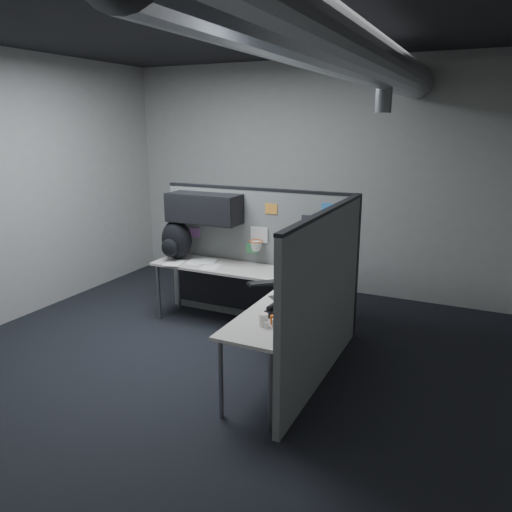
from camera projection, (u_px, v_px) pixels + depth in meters
The scene contains 12 objects.
room at pixel (261, 155), 4.29m from camera, with size 5.62×5.62×3.22m.
partition_back at pixel (243, 240), 5.98m from camera, with size 2.44×0.42×1.63m.
partition_right at pixel (324, 296), 4.58m from camera, with size 0.07×2.23×1.63m.
desk at pixel (254, 288), 5.45m from camera, with size 2.31×2.11×0.73m.
monitor at pixel (309, 259), 5.32m from camera, with size 0.49×0.49×0.43m.
keyboard at pixel (266, 283), 5.19m from camera, with size 0.38×0.38×0.04m.
mouse at pixel (284, 296), 4.79m from camera, with size 0.31×0.32×0.05m.
phone at pixel (279, 311), 4.36m from camera, with size 0.21×0.23×0.10m.
bottles at pixel (272, 323), 4.11m from camera, with size 0.13×0.15×0.08m.
cup at pixel (264, 320), 4.13m from camera, with size 0.08×0.08×0.11m, color white.
papers at pixel (197, 263), 5.96m from camera, with size 0.73×0.55×0.01m.
backpack at pixel (176, 240), 6.11m from camera, with size 0.47×0.45×0.49m.
Camera 1 is at (2.39, -3.96, 2.36)m, focal length 35.00 mm.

